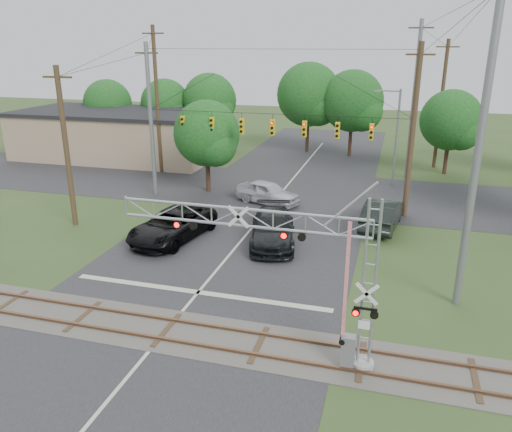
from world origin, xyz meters
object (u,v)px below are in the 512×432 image
(crossing_gantry, at_px, (289,259))
(commercial_building, at_px, (119,134))
(sedan_silver, at_px, (268,192))
(traffic_signal_span, at_px, (285,128))
(pickup_black, at_px, (173,225))
(streetlight, at_px, (395,133))
(car_dark, at_px, (273,229))

(crossing_gantry, distance_m, commercial_building, 38.91)
(sedan_silver, relative_size, commercial_building, 0.24)
(crossing_gantry, relative_size, commercial_building, 0.47)
(traffic_signal_span, relative_size, pickup_black, 2.97)
(crossing_gantry, bearing_deg, traffic_signal_span, 103.29)
(sedan_silver, height_order, streetlight, streetlight)
(sedan_silver, height_order, commercial_building, commercial_building)
(sedan_silver, bearing_deg, commercial_building, 79.31)
(crossing_gantry, height_order, car_dark, crossing_gantry)
(crossing_gantry, xyz_separation_m, pickup_black, (-9.34, 9.96, -3.14))
(pickup_black, distance_m, sedan_silver, 9.35)
(pickup_black, bearing_deg, commercial_building, 137.09)
(pickup_black, relative_size, commercial_building, 0.31)
(car_dark, bearing_deg, crossing_gantry, -86.25)
(pickup_black, distance_m, streetlight, 20.65)
(traffic_signal_span, distance_m, commercial_building, 23.68)
(crossing_gantry, distance_m, pickup_black, 14.01)
(crossing_gantry, xyz_separation_m, car_dark, (-3.33, 11.01, -3.14))
(traffic_signal_span, distance_m, car_dark, 8.86)
(car_dark, distance_m, sedan_silver, 7.85)
(car_dark, bearing_deg, streetlight, 53.68)
(traffic_signal_span, xyz_separation_m, car_dark, (1.01, -7.35, -4.84))
(car_dark, distance_m, streetlight, 16.73)
(crossing_gantry, xyz_separation_m, sedan_silver, (-5.58, 18.52, -3.20))
(pickup_black, bearing_deg, sedan_silver, 76.14)
(traffic_signal_span, bearing_deg, pickup_black, -120.77)
(streetlight, bearing_deg, sedan_silver, -139.23)
(crossing_gantry, height_order, sedan_silver, crossing_gantry)
(sedan_silver, xyz_separation_m, streetlight, (8.71, 7.51, 3.60))
(pickup_black, height_order, car_dark, car_dark)
(traffic_signal_span, xyz_separation_m, streetlight, (7.46, 7.68, -1.29))
(pickup_black, relative_size, car_dark, 1.04)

